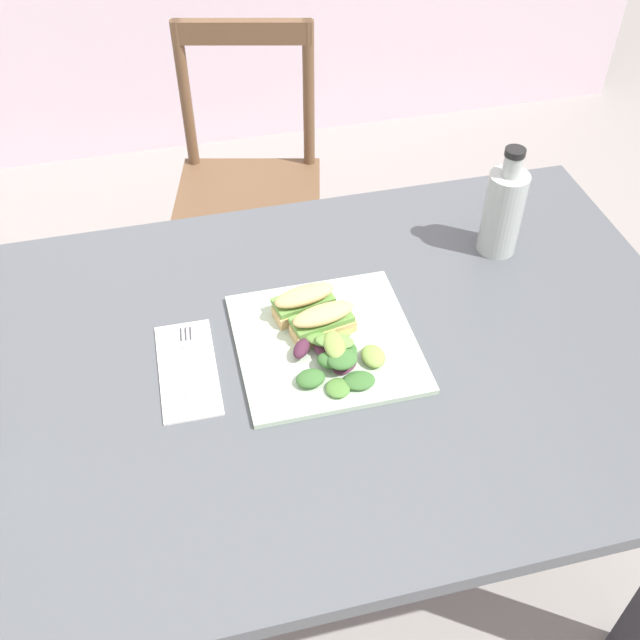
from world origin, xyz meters
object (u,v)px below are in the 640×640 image
fork_on_napkin (187,360)px  sandwich_half_back (304,302)px  bottle_cold_brew (502,215)px  plate_lunch (326,342)px  dining_table (288,404)px  chair_wooden_far (249,189)px  sandwich_half_front (323,321)px

fork_on_napkin → sandwich_half_back: bearing=15.2°
fork_on_napkin → bottle_cold_brew: 0.64m
plate_lunch → bottle_cold_brew: 0.43m
bottle_cold_brew → sandwich_half_back: bearing=-165.9°
fork_on_napkin → bottle_cold_brew: bearing=14.5°
sandwich_half_back → fork_on_napkin: 0.22m
dining_table → bottle_cold_brew: size_ratio=6.53×
chair_wooden_far → sandwich_half_back: (-0.02, -0.84, 0.33)m
bottle_cold_brew → plate_lunch: bearing=-155.6°
plate_lunch → sandwich_half_back: bearing=105.4°
fork_on_napkin → sandwich_half_front: bearing=1.1°
sandwich_half_front → bottle_cold_brew: 0.41m
plate_lunch → sandwich_half_front: bearing=90.0°
plate_lunch → fork_on_napkin: plate_lunch is taller
dining_table → sandwich_half_front: sandwich_half_front is taller
dining_table → sandwich_half_back: 0.19m
chair_wooden_far → bottle_cold_brew: bottle_cold_brew is taller
dining_table → fork_on_napkin: size_ratio=7.71×
sandwich_half_front → bottle_cold_brew: bottle_cold_brew is taller
chair_wooden_far → sandwich_half_front: bearing=-90.3°
dining_table → sandwich_half_front: (0.07, 0.04, 0.15)m
sandwich_half_back → fork_on_napkin: bearing=-164.8°
sandwich_half_front → sandwich_half_back: bearing=110.6°
dining_table → plate_lunch: size_ratio=4.82×
sandwich_half_front → fork_on_napkin: size_ratio=0.62×
sandwich_half_front → sandwich_half_back: same height
bottle_cold_brew → sandwich_half_front: bearing=-158.0°
dining_table → bottle_cold_brew: bearing=22.9°
plate_lunch → bottle_cold_brew: (0.38, 0.17, 0.07)m
plate_lunch → fork_on_napkin: 0.23m
chair_wooden_far → sandwich_half_front: size_ratio=7.49×
chair_wooden_far → fork_on_napkin: 0.97m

